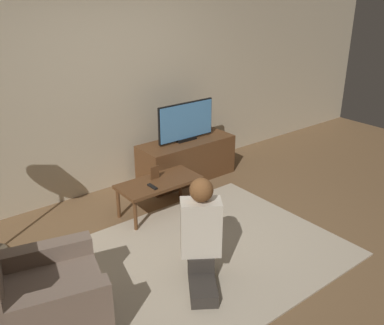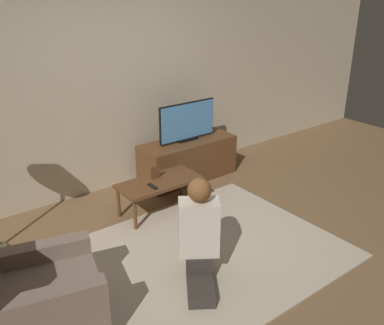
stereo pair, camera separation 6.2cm
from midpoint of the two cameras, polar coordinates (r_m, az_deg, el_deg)
ground_plane at (r=4.21m, az=1.46°, el=-12.16°), size 10.00×10.00×0.00m
wall_back at (r=5.20m, az=-12.25°, el=9.95°), size 10.00×0.06×2.60m
rug at (r=4.20m, az=1.46°, el=-12.07°), size 2.51×2.00×0.02m
tv_stand at (r=5.64m, az=-1.07°, el=0.41°), size 1.28×0.50×0.53m
tv at (r=5.47m, az=-1.13°, el=5.48°), size 0.84×0.08×0.51m
coffee_table at (r=4.78m, az=-4.77°, el=-2.95°), size 0.93×0.44×0.39m
armchair at (r=3.46m, az=-20.25°, el=-16.86°), size 0.99×0.93×0.89m
person_kneeling at (r=3.63m, az=0.71°, el=-9.21°), size 0.67×0.82×0.96m
picture_frame at (r=4.78m, az=-5.35°, el=-1.36°), size 0.11×0.01×0.15m
remote at (r=4.61m, az=-5.69°, el=-3.21°), size 0.04×0.15×0.02m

